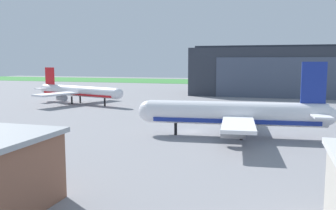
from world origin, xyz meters
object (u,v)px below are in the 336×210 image
at_px(maintenance_hangar, 311,71).
at_px(airliner_near_right, 233,114).
at_px(airliner_far_left, 79,91).
at_px(ops_van, 184,107).

xyz_separation_m(maintenance_hangar, airliner_near_right, (-20.88, -90.85, -5.47)).
bearing_deg(airliner_near_right, maintenance_hangar, 77.06).
distance_m(maintenance_hangar, airliner_far_left, 92.06).
bearing_deg(maintenance_hangar, airliner_near_right, -102.94).
height_order(airliner_far_left, ops_van, airliner_far_left).
xyz_separation_m(airliner_near_right, ops_van, (-17.02, 30.37, -2.96)).
height_order(airliner_near_right, airliner_far_left, airliner_near_right).
xyz_separation_m(airliner_near_right, airliner_far_left, (-54.22, 37.90, -0.17)).
bearing_deg(airliner_near_right, ops_van, 119.26).
bearing_deg(ops_van, airliner_near_right, -60.74).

